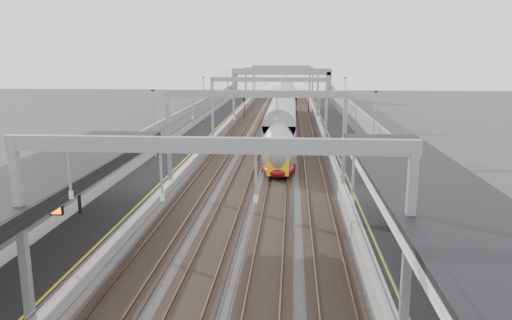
% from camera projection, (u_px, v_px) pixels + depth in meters
% --- Properties ---
extents(platform_left, '(4.00, 120.00, 1.00)m').
position_uv_depth(platform_left, '(203.00, 136.00, 59.39)').
color(platform_left, black).
rests_on(platform_left, ground).
extents(platform_right, '(4.00, 120.00, 1.00)m').
position_uv_depth(platform_right, '(338.00, 138.00, 58.24)').
color(platform_right, black).
rests_on(platform_right, ground).
extents(tracks, '(11.40, 140.00, 0.20)m').
position_uv_depth(tracks, '(270.00, 141.00, 58.91)').
color(tracks, black).
rests_on(tracks, ground).
extents(overhead_line, '(13.00, 140.00, 6.60)m').
position_uv_depth(overhead_line, '(273.00, 85.00, 64.09)').
color(overhead_line, gray).
rests_on(overhead_line, platform_left).
extents(canopy_right, '(4.40, 30.00, 4.24)m').
position_uv_depth(canopy_right, '(457.00, 211.00, 16.30)').
color(canopy_right, black).
rests_on(canopy_right, platform_right).
extents(overbridge, '(22.00, 2.20, 6.90)m').
position_uv_depth(overbridge, '(281.00, 76.00, 111.45)').
color(overbridge, gray).
rests_on(overbridge, ground).
extents(wall_left, '(0.30, 120.00, 3.20)m').
position_uv_depth(wall_left, '(176.00, 127.00, 59.39)').
color(wall_left, gray).
rests_on(wall_left, ground).
extents(wall_right, '(0.30, 120.00, 3.20)m').
position_uv_depth(wall_right, '(366.00, 129.00, 57.78)').
color(wall_right, gray).
rests_on(wall_right, ground).
extents(train, '(2.84, 51.73, 4.48)m').
position_uv_depth(train, '(284.00, 118.00, 62.90)').
color(train, maroon).
rests_on(train, ground).
extents(bench, '(0.83, 1.67, 0.83)m').
position_uv_depth(bench, '(417.00, 222.00, 26.12)').
color(bench, black).
rests_on(bench, platform_right).
extents(signal_green, '(0.32, 0.32, 3.48)m').
position_uv_depth(signal_green, '(244.00, 102.00, 80.53)').
color(signal_green, black).
rests_on(signal_green, ground).
extents(signal_red_near, '(0.32, 0.32, 3.48)m').
position_uv_depth(signal_red_near, '(296.00, 102.00, 81.41)').
color(signal_red_near, black).
rests_on(signal_red_near, ground).
extents(signal_red_far, '(0.32, 0.32, 3.48)m').
position_uv_depth(signal_red_far, '(309.00, 99.00, 86.47)').
color(signal_red_far, black).
rests_on(signal_red_far, ground).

